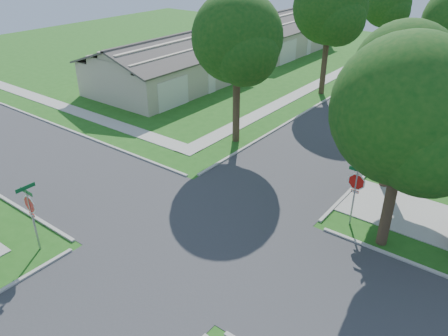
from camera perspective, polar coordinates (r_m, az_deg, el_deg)
ground at (r=18.95m, az=-2.97°, el=-8.82°), size 100.00×100.00×0.00m
road_ns at (r=18.95m, az=-2.97°, el=-8.81°), size 7.00×100.00×0.02m
sidewalk_nw at (r=42.34m, az=13.86°, el=11.50°), size 1.20×40.00×0.04m
driveway at (r=21.84m, az=26.31°, el=-6.53°), size 8.80×3.60×0.05m
stop_sign_sw at (r=18.64m, az=-24.00°, el=-4.69°), size 1.05×0.80×2.98m
stop_sign_ne at (r=19.39m, az=16.85°, el=-2.06°), size 1.05×0.80×2.98m
tree_e_near at (r=21.91m, az=22.59°, el=10.73°), size 4.97×4.80×8.28m
tree_w_near at (r=25.72m, az=1.84°, el=16.13°), size 5.38×5.20×8.97m
tree_w_mid at (r=35.97m, az=13.76°, el=19.34°), size 5.80×5.60×9.56m
tree_w_far at (r=48.16m, az=20.52°, el=19.22°), size 4.76×4.60×8.04m
tree_ne_corner at (r=17.10m, az=22.98°, el=6.07°), size 5.80×5.60×8.66m
house_nw_near at (r=38.38m, az=-7.06°, el=12.77°), size 8.42×13.60×4.23m
house_nw_far at (r=51.60m, az=6.62°, el=16.63°), size 8.42×13.60×4.23m
car_curb_east at (r=40.97m, az=24.00°, el=10.33°), size 1.86×3.97×1.32m
car_curb_west at (r=56.87m, az=26.16°, el=14.34°), size 2.47×5.34×1.51m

